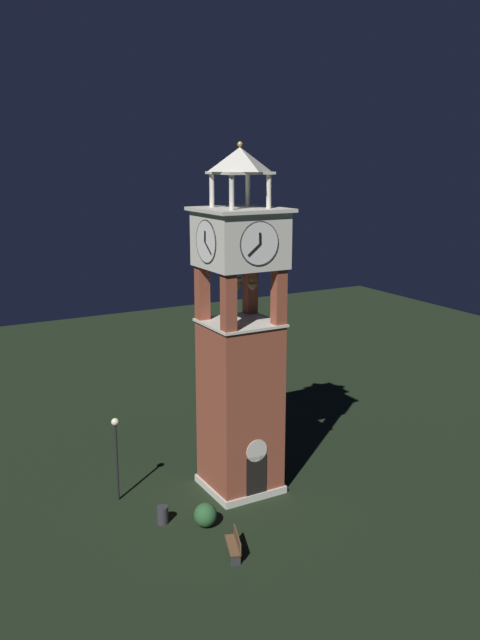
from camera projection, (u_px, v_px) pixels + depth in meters
ground at (240, 487)px, 33.58m from camera, size 80.00×80.00×0.00m
clock_tower at (240, 354)px, 31.98m from camera, size 3.77×3.77×16.59m
park_bench at (234, 544)px, 27.69m from camera, size 0.95×1.65×0.95m
lamp_post at (116, 444)px, 31.64m from camera, size 0.36×0.36×4.14m
trash_bin at (163, 515)px, 30.15m from camera, size 0.52×0.52×0.80m
shrub_near_entry at (205, 515)px, 29.86m from camera, size 1.03×1.03×1.08m
shrub_left_of_tower at (235, 448)px, 37.03m from camera, size 1.02×1.02×0.88m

